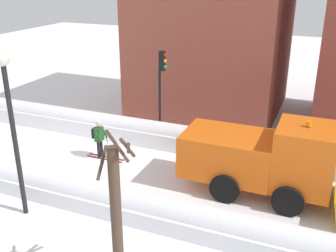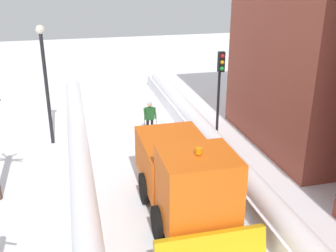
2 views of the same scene
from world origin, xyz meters
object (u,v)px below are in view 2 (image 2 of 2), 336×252
plow_truck (184,176)px  street_lamp (45,72)px  skier (150,116)px  traffic_light_pole (220,80)px

plow_truck → street_lamp: bearing=-58.6°
plow_truck → skier: plow_truck is taller
skier → street_lamp: street_lamp is taller
skier → traffic_light_pole: 4.02m
traffic_light_pole → plow_truck: bearing=59.5°
plow_truck → skier: size_ratio=3.31×
skier → traffic_light_pole: (-2.96, 1.75, 2.09)m
plow_truck → street_lamp: street_lamp is taller
skier → traffic_light_pole: traffic_light_pole is taller
plow_truck → skier: bearing=-92.2°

